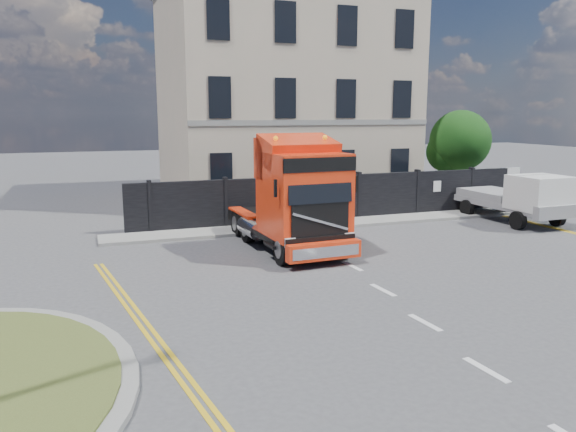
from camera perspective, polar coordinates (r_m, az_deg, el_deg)
name	(u,v)px	position (r m, az deg, el deg)	size (l,w,h in m)	color
ground	(273,298)	(14.42, -1.55, -8.32)	(120.00, 120.00, 0.00)	#424244
hoarding_fence	(349,197)	(24.77, 6.22, 1.92)	(18.80, 0.25, 2.00)	black
georgian_building	(281,92)	(31.24, -0.77, 12.50)	(12.30, 10.30, 12.80)	#B0A48C
tree	(457,143)	(31.31, 16.78, 7.07)	(3.20, 3.20, 4.80)	#382619
pavement_far	(346,223)	(23.89, 5.94, -0.68)	(20.00, 1.60, 0.12)	gray
truck	(296,202)	(18.69, 0.83, 1.44)	(2.64, 6.49, 3.83)	black
flatbed_pickup	(528,198)	(25.44, 23.20, 1.70)	(2.30, 5.16, 2.14)	gray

